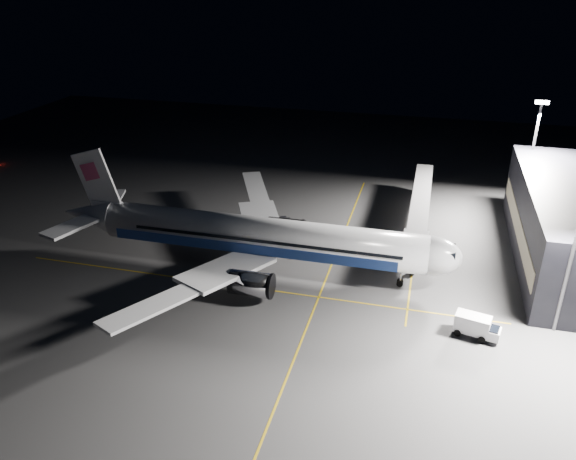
# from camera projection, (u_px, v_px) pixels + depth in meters

# --- Properties ---
(ground) EXTENTS (200.00, 200.00, 0.00)m
(ground) POSITION_uv_depth(u_px,v_px,m) (262.00, 267.00, 84.54)
(ground) COLOR #4C4C4F
(ground) RESTS_ON ground
(guide_line_main) EXTENTS (0.25, 80.00, 0.01)m
(guide_line_main) POSITION_uv_depth(u_px,v_px,m) (327.00, 276.00, 82.24)
(guide_line_main) COLOR gold
(guide_line_main) RESTS_ON ground
(guide_line_cross) EXTENTS (70.00, 0.25, 0.01)m
(guide_line_cross) POSITION_uv_depth(u_px,v_px,m) (250.00, 287.00, 79.30)
(guide_line_cross) COLOR gold
(guide_line_cross) RESTS_ON ground
(guide_line_side) EXTENTS (0.25, 40.00, 0.01)m
(guide_line_side) POSITION_uv_depth(u_px,v_px,m) (414.00, 255.00, 88.22)
(guide_line_side) COLOR gold
(guide_line_side) RESTS_ON ground
(airliner) EXTENTS (61.48, 54.22, 16.64)m
(airliner) POSITION_uv_depth(u_px,v_px,m) (254.00, 236.00, 82.57)
(airliner) COLOR silver
(airliner) RESTS_ON ground
(jet_bridge) EXTENTS (3.60, 34.40, 6.30)m
(jet_bridge) POSITION_uv_depth(u_px,v_px,m) (420.00, 208.00, 93.29)
(jet_bridge) COLOR #B2B2B7
(jet_bridge) RESTS_ON ground
(floodlight_mast_north) EXTENTS (2.40, 0.68, 20.70)m
(floodlight_mast_north) POSITION_uv_depth(u_px,v_px,m) (533.00, 147.00, 97.98)
(floodlight_mast_north) COLOR #59595E
(floodlight_mast_north) RESTS_ON ground
(floodlight_mast_south) EXTENTS (2.40, 0.67, 20.70)m
(floodlight_mast_south) POSITION_uv_depth(u_px,v_px,m) (575.00, 242.00, 64.79)
(floodlight_mast_south) COLOR #59595E
(floodlight_mast_south) RESTS_ON ground
(service_truck) EXTENTS (5.73, 3.33, 2.76)m
(service_truck) POSITION_uv_depth(u_px,v_px,m) (477.00, 326.00, 68.40)
(service_truck) COLOR white
(service_truck) RESTS_ON ground
(baggage_tug) EXTENTS (3.04, 2.78, 1.80)m
(baggage_tug) POSITION_uv_depth(u_px,v_px,m) (283.00, 222.00, 97.33)
(baggage_tug) COLOR black
(baggage_tug) RESTS_ON ground
(safety_cone_a) EXTENTS (0.40, 0.40, 0.60)m
(safety_cone_a) POSITION_uv_depth(u_px,v_px,m) (263.00, 234.00, 94.32)
(safety_cone_a) COLOR red
(safety_cone_a) RESTS_ON ground
(safety_cone_b) EXTENTS (0.44, 0.44, 0.66)m
(safety_cone_b) POSITION_uv_depth(u_px,v_px,m) (294.00, 257.00, 86.97)
(safety_cone_b) COLOR red
(safety_cone_b) RESTS_ON ground
(safety_cone_c) EXTENTS (0.42, 0.42, 0.62)m
(safety_cone_c) POSITION_uv_depth(u_px,v_px,m) (282.00, 227.00, 96.80)
(safety_cone_c) COLOR red
(safety_cone_c) RESTS_ON ground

